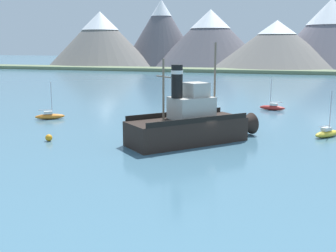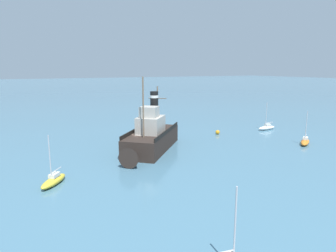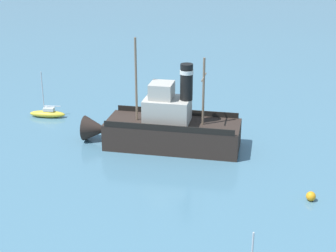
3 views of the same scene
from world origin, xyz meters
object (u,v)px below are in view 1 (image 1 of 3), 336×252
Objects in this scene: sailboat_orange at (50,116)px; mooring_buoy at (49,138)px; old_tugboat at (192,124)px; sailboat_yellow at (327,133)px; sailboat_red at (272,107)px.

sailboat_orange is 13.42m from mooring_buoy.
sailboat_orange is at bearing 122.08° from mooring_buoy.
old_tugboat is 2.63× the size of sailboat_yellow.
sailboat_orange is 32.30m from sailboat_red.
old_tugboat is 25.11m from sailboat_red.
old_tugboat is at bearing -104.88° from sailboat_red.
sailboat_red is (6.44, 24.23, -1.40)m from old_tugboat.
old_tugboat is at bearing -153.29° from sailboat_yellow.
sailboat_orange is at bearing 178.51° from sailboat_yellow.
sailboat_yellow is at bearing -69.07° from sailboat_red.
sailboat_yellow and sailboat_red have the same top height.
sailboat_red is at bearing 31.15° from sailboat_orange.
sailboat_yellow and sailboat_orange have the same top height.
old_tugboat reaches higher than sailboat_yellow.
sailboat_red is (-6.73, 17.60, 0.00)m from sailboat_yellow.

